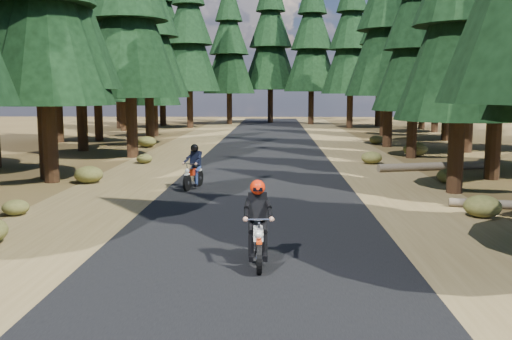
# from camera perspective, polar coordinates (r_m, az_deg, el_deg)

# --- Properties ---
(ground) EXTENTS (120.00, 120.00, 0.00)m
(ground) POSITION_cam_1_polar(r_m,az_deg,el_deg) (13.51, -0.21, -5.49)
(ground) COLOR #423017
(ground) RESTS_ON ground
(road) EXTENTS (6.00, 100.00, 0.01)m
(road) POSITION_cam_1_polar(r_m,az_deg,el_deg) (18.41, 0.36, -1.90)
(road) COLOR black
(road) RESTS_ON ground
(shoulder_l) EXTENTS (3.20, 100.00, 0.01)m
(shoulder_l) POSITION_cam_1_polar(r_m,az_deg,el_deg) (19.09, -13.58, -1.78)
(shoulder_l) COLOR brown
(shoulder_l) RESTS_ON ground
(shoulder_r) EXTENTS (3.20, 100.00, 0.01)m
(shoulder_r) POSITION_cam_1_polar(r_m,az_deg,el_deg) (18.86, 14.49, -1.93)
(shoulder_r) COLOR brown
(shoulder_r) RESTS_ON ground
(pine_forest) EXTENTS (34.59, 55.08, 16.32)m
(pine_forest) POSITION_cam_1_polar(r_m,az_deg,el_deg) (34.53, 1.09, 15.74)
(pine_forest) COLOR black
(pine_forest) RESTS_ON ground
(log_near) EXTENTS (4.79, 1.64, 0.32)m
(log_near) POSITION_cam_1_polar(r_m,az_deg,el_deg) (23.95, 17.42, 0.36)
(log_near) COLOR #4C4233
(log_near) RESTS_ON ground
(understory_shrubs) EXTENTS (15.27, 32.62, 0.71)m
(understory_shrubs) POSITION_cam_1_polar(r_m,az_deg,el_deg) (22.72, 3.58, 0.65)
(understory_shrubs) COLOR #474C1E
(understory_shrubs) RESTS_ON ground
(rider_lead) EXTENTS (0.62, 1.74, 1.52)m
(rider_lead) POSITION_cam_1_polar(r_m,az_deg,el_deg) (10.33, 0.19, -6.71)
(rider_lead) COLOR silver
(rider_lead) RESTS_ON road
(rider_follow) EXTENTS (0.86, 1.68, 1.43)m
(rider_follow) POSITION_cam_1_polar(r_m,az_deg,el_deg) (18.50, -6.29, -0.41)
(rider_follow) COLOR #A4220A
(rider_follow) RESTS_ON road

